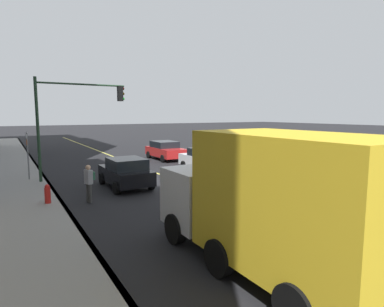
% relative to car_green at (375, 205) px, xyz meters
% --- Properties ---
extents(ground, '(200.00, 200.00, 0.00)m').
position_rel_car_green_xyz_m(ground, '(9.56, 2.53, -0.70)').
color(ground, black).
extents(sidewalk_slab, '(80.00, 2.54, 0.15)m').
position_rel_car_green_xyz_m(sidewalk_slab, '(9.56, 10.20, -0.63)').
color(sidewalk_slab, gray).
rests_on(sidewalk_slab, ground).
extents(curb_edge, '(80.00, 0.16, 0.15)m').
position_rel_car_green_xyz_m(curb_edge, '(9.56, 9.02, -0.63)').
color(curb_edge, slate).
rests_on(curb_edge, ground).
extents(lane_stripe_center, '(80.00, 0.16, 0.01)m').
position_rel_car_green_xyz_m(lane_stripe_center, '(9.56, 2.53, -0.70)').
color(lane_stripe_center, '#D8CC4C').
rests_on(lane_stripe_center, ground).
extents(car_green, '(4.16, 2.09, 1.37)m').
position_rel_car_green_xyz_m(car_green, '(0.00, 0.00, 0.00)').
color(car_green, '#1E6038').
rests_on(car_green, ground).
extents(car_white, '(4.49, 2.02, 1.54)m').
position_rel_car_green_xyz_m(car_white, '(11.60, -0.59, 0.09)').
color(car_white, silver).
rests_on(car_white, ground).
extents(car_red, '(4.33, 2.12, 1.53)m').
position_rel_car_green_xyz_m(car_red, '(18.20, -0.78, 0.09)').
color(car_red, red).
rests_on(car_red, ground).
extents(car_black, '(3.90, 2.01, 1.55)m').
position_rel_car_green_xyz_m(car_black, '(9.91, 5.56, 0.10)').
color(car_black, black).
rests_on(car_black, ground).
extents(truck_yellow, '(6.62, 2.66, 3.41)m').
position_rel_car_green_xyz_m(truck_yellow, '(-0.66, 5.56, 1.07)').
color(truck_yellow, silver).
rests_on(truck_yellow, ground).
extents(pedestrian_with_backpack, '(0.43, 0.43, 1.65)m').
position_rel_car_green_xyz_m(pedestrian_with_backpack, '(7.96, 7.88, 0.26)').
color(pedestrian_with_backpack, '#383838').
rests_on(pedestrian_with_backpack, ground).
extents(traffic_light_mast, '(0.28, 4.95, 5.79)m').
position_rel_car_green_xyz_m(traffic_light_mast, '(12.98, 7.44, 3.31)').
color(traffic_light_mast, '#1E3823').
rests_on(traffic_light_mast, ground).
extents(street_sign_post, '(0.60, 0.08, 2.80)m').
position_rel_car_green_xyz_m(street_sign_post, '(13.98, 9.84, 0.95)').
color(street_sign_post, slate).
rests_on(street_sign_post, ground).
extents(fire_hydrant, '(0.24, 0.24, 0.94)m').
position_rel_car_green_xyz_m(fire_hydrant, '(8.13, 9.54, -0.24)').
color(fire_hydrant, red).
rests_on(fire_hydrant, ground).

